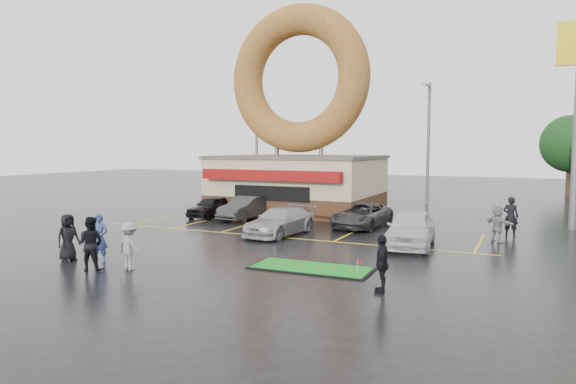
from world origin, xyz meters
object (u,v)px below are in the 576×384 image
at_px(streetlight_left, 256,141).
at_px(car_silver, 280,221).
at_px(streetlight_mid, 428,140).
at_px(person_blue, 99,238).
at_px(donut_shop, 298,144).
at_px(putting_green, 311,268).
at_px(car_black, 211,207).
at_px(car_dgrey, 246,208).
at_px(person_cameraman, 382,264).
at_px(car_white, 411,228).
at_px(car_grey, 362,215).
at_px(dumpster, 233,200).

bearing_deg(streetlight_left, car_silver, -57.72).
relative_size(streetlight_mid, person_blue, 4.92).
distance_m(donut_shop, putting_green, 16.97).
distance_m(car_black, person_blue, 12.70).
xyz_separation_m(streetlight_mid, car_dgrey, (-8.15, -12.92, -4.10)).
relative_size(person_cameraman, putting_green, 0.40).
height_order(car_white, person_blue, person_blue).
height_order(streetlight_left, person_blue, streetlight_left).
bearing_deg(donut_shop, car_grey, -40.03).
bearing_deg(donut_shop, putting_green, -64.33).
relative_size(car_silver, car_grey, 0.99).
height_order(donut_shop, car_silver, donut_shop).
height_order(donut_shop, putting_green, donut_shop).
relative_size(streetlight_left, car_black, 2.43).
bearing_deg(streetlight_mid, donut_shop, -131.38).
relative_size(car_black, car_white, 0.80).
bearing_deg(car_black, car_silver, -30.77).
xyz_separation_m(car_silver, dumpster, (-7.53, 8.03, -0.02)).
relative_size(streetlight_left, person_cameraman, 5.25).
bearing_deg(streetlight_left, putting_green, -57.00).
bearing_deg(dumpster, car_silver, -47.20).
xyz_separation_m(streetlight_left, car_white, (16.38, -16.18, -3.99)).
bearing_deg(car_grey, putting_green, -78.52).
height_order(person_blue, dumpster, person_blue).
bearing_deg(car_grey, car_dgrey, -175.38).
bearing_deg(streetlight_mid, car_dgrey, -122.24).
xyz_separation_m(person_blue, dumpster, (-4.19, 16.33, -0.26)).
bearing_deg(car_white, streetlight_left, 129.92).
distance_m(car_silver, car_white, 6.36).
relative_size(car_silver, person_cameraman, 2.69).
distance_m(streetlight_left, car_dgrey, 13.89).
height_order(streetlight_left, car_silver, streetlight_left).
distance_m(person_blue, putting_green, 7.85).
relative_size(dumpster, putting_green, 0.42).
height_order(car_silver, dumpster, car_silver).
distance_m(streetlight_mid, car_dgrey, 15.81).
relative_size(car_silver, dumpster, 2.56).
distance_m(donut_shop, dumpster, 5.97).
bearing_deg(streetlight_mid, putting_green, -89.75).
xyz_separation_m(car_white, putting_green, (-2.29, -5.53, -0.76)).
bearing_deg(person_cameraman, person_blue, -98.88).
relative_size(streetlight_mid, car_white, 1.94).
relative_size(donut_shop, car_black, 3.65).
height_order(car_silver, car_grey, car_silver).
relative_size(car_silver, person_blue, 2.52).
bearing_deg(streetlight_left, dumpster, -72.33).
height_order(car_black, putting_green, car_black).
xyz_separation_m(person_cameraman, putting_green, (-2.98, 1.81, -0.82)).
bearing_deg(donut_shop, car_dgrey, -103.01).
distance_m(car_black, car_grey, 9.53).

